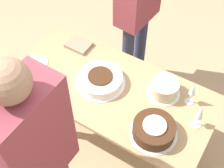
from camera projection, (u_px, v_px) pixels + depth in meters
The scene contains 12 objects.
ground_plane at pixel (112, 138), 2.83m from camera, with size 12.00×12.00×0.00m, color tan.
dining_table at pixel (112, 99), 2.35m from camera, with size 1.50×0.72×0.74m.
cake_center_white at pixel (100, 79), 2.26m from camera, with size 0.36×0.36×0.08m.
cake_front_chocolate at pixel (154, 130), 1.98m from camera, with size 0.31×0.31×0.11m.
cake_back_decorated at pixel (164, 88), 2.18m from camera, with size 0.24×0.24×0.12m.
wine_glass_near at pixel (200, 113), 1.96m from camera, with size 0.07×0.07×0.21m.
wine_glass_far at pixel (193, 90), 2.07m from camera, with size 0.06×0.06×0.20m.
dessert_plate_left at pixel (37, 63), 2.40m from camera, with size 0.17×0.17×0.01m.
fork_pile at pixel (54, 80), 2.29m from camera, with size 0.20×0.12×0.01m.
napkin_stack at pixel (79, 45), 2.51m from camera, with size 0.19×0.15×0.03m.
person_cutting at pixel (37, 151), 1.62m from camera, with size 0.23×0.40×1.70m.
person_watching at pixel (138, 0), 2.54m from camera, with size 0.25×0.42×1.60m.
Camera 1 is at (0.72, -1.18, 2.52)m, focal length 50.00 mm.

